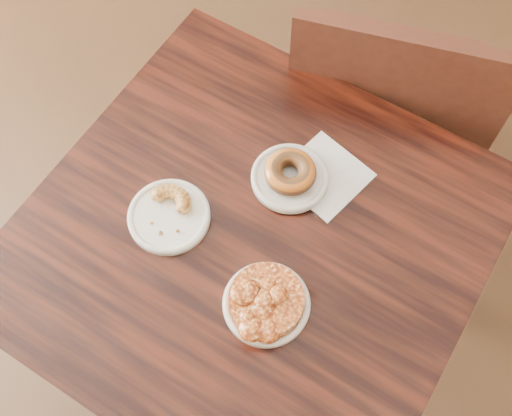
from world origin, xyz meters
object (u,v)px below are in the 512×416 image
(cafe_table, at_px, (253,300))
(cruller_fragment, at_px, (168,212))
(chair_far, at_px, (389,95))
(glazed_donut, at_px, (290,172))
(apple_fritter, at_px, (267,299))

(cafe_table, xyz_separation_m, cruller_fragment, (-0.16, -0.01, 0.40))
(chair_far, relative_size, cruller_fragment, 9.39)
(chair_far, height_order, glazed_donut, chair_far)
(cafe_table, relative_size, glazed_donut, 8.14)
(chair_far, distance_m, apple_fritter, 0.82)
(glazed_donut, bearing_deg, chair_far, 73.35)
(cafe_table, bearing_deg, glazed_donut, 90.14)
(cafe_table, xyz_separation_m, glazed_donut, (0.03, 0.13, 0.41))
(chair_far, bearing_deg, glazed_donut, 71.62)
(apple_fritter, height_order, cruller_fragment, apple_fritter)
(cafe_table, relative_size, chair_far, 0.89)
(cafe_table, distance_m, apple_fritter, 0.43)
(cafe_table, distance_m, chair_far, 0.65)
(glazed_donut, distance_m, cruller_fragment, 0.24)
(cafe_table, height_order, cruller_fragment, cruller_fragment)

